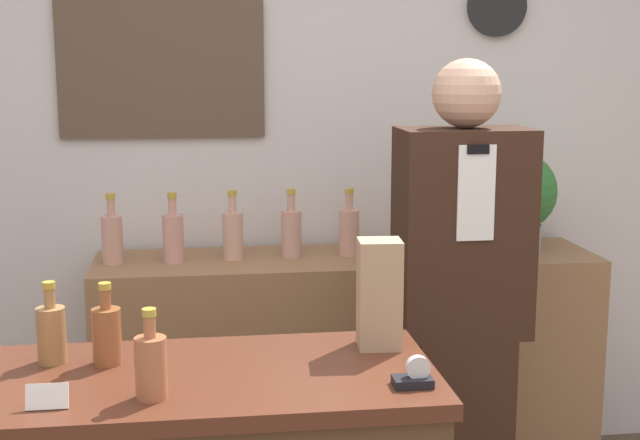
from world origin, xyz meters
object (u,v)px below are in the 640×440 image
Objects in this scene: shopkeeper at (460,316)px; paper_bag at (379,294)px; potted_plant at (517,197)px; tape_dispenser at (414,377)px.

paper_bag is (-0.39, -0.57, 0.24)m from shopkeeper.
paper_bag is at bearing -124.84° from potted_plant.
tape_dispenser is (0.02, -0.29, -0.12)m from paper_bag.
shopkeeper reaches higher than paper_bag.
paper_bag is (-0.78, -1.12, -0.06)m from potted_plant.
potted_plant is 1.37m from paper_bag.
shopkeeper is 0.74m from potted_plant.
paper_bag reaches higher than tape_dispenser.
paper_bag is 0.31m from tape_dispenser.
potted_plant is at bearing 54.91° from shopkeeper.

